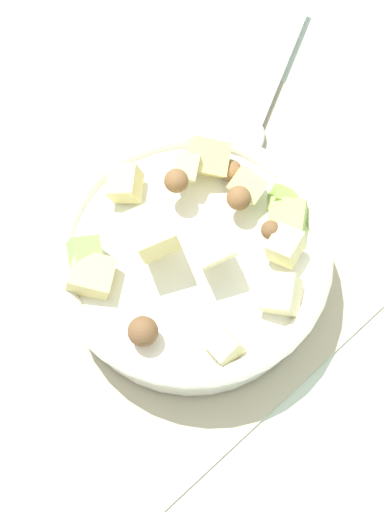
{
  "coord_description": "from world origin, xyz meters",
  "views": [
    {
      "loc": [
        0.21,
        0.23,
        0.7
      ],
      "look_at": [
        0.01,
        0.01,
        0.06
      ],
      "focal_mm": 52.21,
      "sensor_mm": 36.0,
      "label": 1
    }
  ],
  "objects": [
    {
      "name": "serving_spoon",
      "position": [
        -0.19,
        -0.09,
        0.01
      ],
      "size": [
        0.22,
        0.13,
        0.01
      ],
      "color": "#B7B7BC",
      "rests_on": "placemat"
    },
    {
      "name": "placemat",
      "position": [
        0.0,
        0.0,
        0.0
      ],
      "size": [
        0.46,
        0.32,
        0.01
      ],
      "primitive_type": "cube",
      "color": "#BCB299",
      "rests_on": "ground_plane"
    },
    {
      "name": "ground_plane",
      "position": [
        0.0,
        0.0,
        0.0
      ],
      "size": [
        2.4,
        2.4,
        0.0
      ],
      "primitive_type": "plane",
      "color": "silver"
    },
    {
      "name": "salad_bowl",
      "position": [
        0.01,
        0.01,
        0.05
      ],
      "size": [
        0.26,
        0.26,
        0.13
      ],
      "color": "white",
      "rests_on": "placemat"
    }
  ]
}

